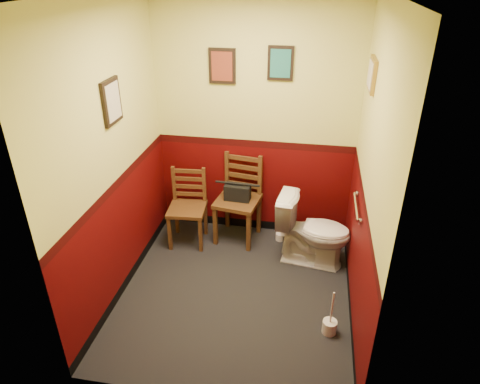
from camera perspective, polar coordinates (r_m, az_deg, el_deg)
name	(u,v)px	position (r m, az deg, el deg)	size (l,w,h in m)	color
floor	(236,292)	(4.36, -0.58, -13.21)	(2.20, 2.40, 0.00)	black
wall_back	(255,123)	(4.71, 2.03, 9.17)	(2.20, 2.70, 0.00)	#450505
wall_front	(198,253)	(2.61, -5.59, -8.11)	(2.20, 2.70, 0.00)	#450505
wall_left	(113,160)	(3.95, -16.61, 4.09)	(2.40, 2.70, 0.00)	#450505
wall_right	(369,179)	(3.60, 16.82, 1.62)	(2.40, 2.70, 0.00)	#450505
grab_bar	(357,207)	(4.00, 15.29, -1.89)	(0.05, 0.56, 0.06)	silver
framed_print_back_a	(222,66)	(4.59, -2.39, 16.43)	(0.28, 0.04, 0.36)	black
framed_print_back_b	(281,63)	(4.50, 5.43, 16.72)	(0.26, 0.04, 0.34)	black
framed_print_left	(112,102)	(3.86, -16.73, 11.46)	(0.04, 0.30, 0.38)	black
framed_print_right	(372,75)	(3.93, 17.19, 14.73)	(0.04, 0.34, 0.28)	olive
toilet	(313,231)	(4.61, 9.77, -5.19)	(0.44, 0.78, 0.76)	white
toilet_brush	(330,326)	(4.01, 11.85, -17.08)	(0.13, 0.13, 0.46)	silver
chair_left	(188,207)	(4.90, -6.98, -2.03)	(0.44, 0.44, 0.87)	#553419
chair_right	(239,199)	(4.90, -0.15, -0.95)	(0.53, 0.53, 1.00)	#553419
handbag	(238,192)	(4.80, -0.33, -0.02)	(0.30, 0.16, 0.21)	black
tp_stack	(285,230)	(5.01, 5.98, -5.03)	(0.20, 0.12, 0.36)	silver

